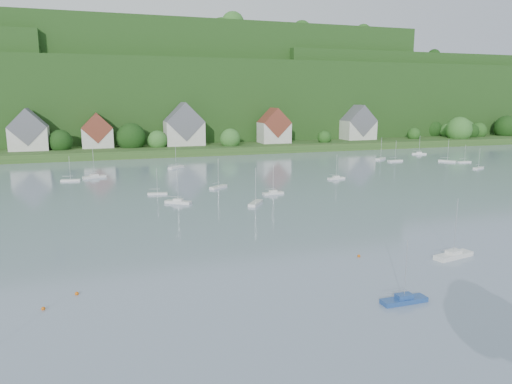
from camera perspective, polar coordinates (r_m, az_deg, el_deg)
far_shore_strip at (r=218.78m, az=-10.33°, el=5.36°), size 600.00×60.00×3.00m
forested_ridge at (r=285.81m, az=-12.46°, el=10.88°), size 620.00×181.22×69.89m
village_building_0 at (r=204.29m, az=-25.39°, el=6.33°), size 14.00×10.40×16.00m
village_building_1 at (r=204.96m, az=-18.32°, el=6.64°), size 12.00×9.36×14.00m
village_building_2 at (r=207.07m, az=-8.54°, el=7.54°), size 16.00×11.44×18.00m
village_building_3 at (r=215.86m, az=2.16°, el=7.57°), size 13.00×10.40×15.50m
village_building_4 at (r=238.98m, az=12.05°, el=7.71°), size 15.00×10.40×16.50m
near_sailboat_1 at (r=57.97m, az=17.16°, el=-12.07°), size 5.48×1.55×7.39m
near_sailboat_3 at (r=75.64m, az=22.40°, el=-6.90°), size 6.74×3.05×8.79m
mooring_buoy_0 at (r=58.82m, az=-23.94°, el=-12.65°), size 0.44×0.44×0.44m
mooring_buoy_3 at (r=72.14m, az=12.11°, el=-7.53°), size 0.46×0.46×0.46m
mooring_buoy_5 at (r=61.48m, az=-20.49°, el=-11.35°), size 0.46×0.46×0.46m
far_sailboat_cluster at (r=144.11m, az=-2.56°, el=2.17°), size 192.69×77.62×8.71m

